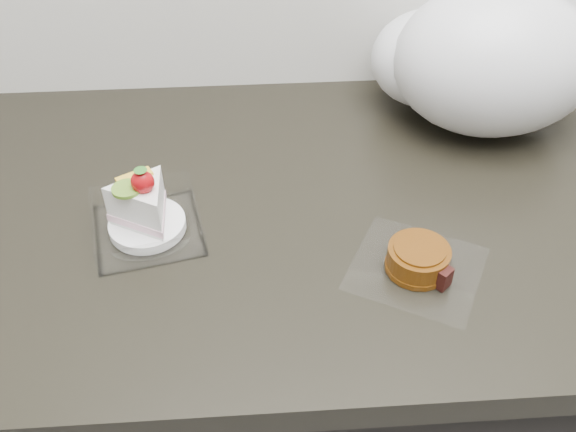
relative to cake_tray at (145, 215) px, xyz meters
The scene contains 4 objects.
counter 0.59m from the cake_tray, ahead, with size 2.04×0.64×0.90m.
cake_tray is the anchor object (origin of this frame).
mooncake_wrap 0.34m from the cake_tray, 15.26° to the right, with size 0.20×0.19×0.04m.
plastic_bag 0.54m from the cake_tray, 24.76° to the left, with size 0.38×0.33×0.28m.
Camera 1 is at (-0.21, 1.03, 1.47)m, focal length 40.00 mm.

